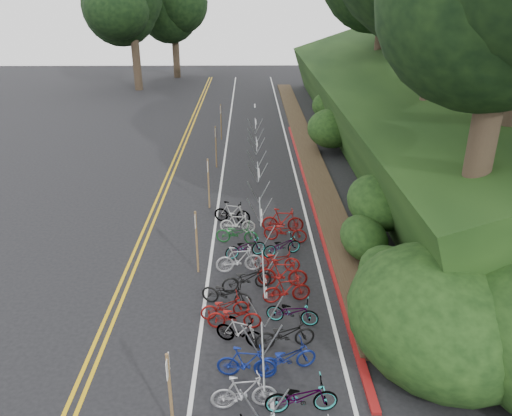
{
  "coord_description": "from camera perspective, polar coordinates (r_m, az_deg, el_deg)",
  "views": [
    {
      "loc": [
        2.54,
        -11.27,
        9.8
      ],
      "look_at": [
        2.82,
        7.98,
        1.3
      ],
      "focal_mm": 35.0,
      "sensor_mm": 36.0,
      "label": 1
    }
  ],
  "objects": [
    {
      "name": "signposts_rest",
      "position": [
        26.7,
        -4.99,
        5.45
      ],
      "size": [
        0.08,
        18.4,
        2.5
      ],
      "color": "brown",
      "rests_on": "ground"
    },
    {
      "name": "bike_rack_front",
      "position": [
        13.54,
        0.79,
        -17.45
      ],
      "size": [
        1.17,
        2.63,
        1.23
      ],
      "color": "#9B9EA5",
      "rests_on": "ground"
    },
    {
      "name": "bike_valet",
      "position": [
        17.17,
        0.7,
        -9.07
      ],
      "size": [
        3.4,
        14.24,
        1.1
      ],
      "color": "slate",
      "rests_on": "ground"
    },
    {
      "name": "road_markings",
      "position": [
        23.59,
        -5.41,
        -0.84
      ],
      "size": [
        7.47,
        80.0,
        0.01
      ],
      "color": "gold",
      "rests_on": "ground"
    },
    {
      "name": "embankment",
      "position": [
        32.86,
        17.95,
        9.96
      ],
      "size": [
        14.3,
        48.14,
        9.11
      ],
      "color": "black",
      "rests_on": "ground"
    },
    {
      "name": "bike_front",
      "position": [
        16.4,
        -3.59,
        -11.15
      ],
      "size": [
        0.88,
        1.66,
        0.83
      ],
      "primitive_type": "imported",
      "rotation": [
        0.0,
        0.0,
        1.79
      ],
      "color": "maroon",
      "rests_on": "ground"
    },
    {
      "name": "signpost_near",
      "position": [
        12.42,
        -9.83,
        -19.62
      ],
      "size": [
        0.08,
        0.4,
        2.33
      ],
      "color": "brown",
      "rests_on": "ground"
    },
    {
      "name": "bike_racks_rest",
      "position": [
        25.87,
        0.23,
        3.59
      ],
      "size": [
        1.14,
        23.0,
        1.17
      ],
      "color": "#9B9EA5",
      "rests_on": "ground"
    },
    {
      "name": "red_curb",
      "position": [
        25.43,
        6.36,
        1.12
      ],
      "size": [
        0.25,
        28.0,
        0.1
      ],
      "primitive_type": "cube",
      "color": "maroon",
      "rests_on": "ground"
    },
    {
      "name": "ground",
      "position": [
        15.15,
        -10.76,
        -17.0
      ],
      "size": [
        120.0,
        120.0,
        0.0
      ],
      "primitive_type": "plane",
      "color": "black",
      "rests_on": "ground"
    }
  ]
}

